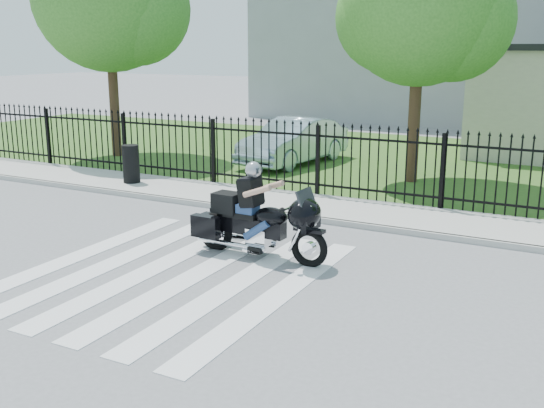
% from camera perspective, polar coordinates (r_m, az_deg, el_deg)
% --- Properties ---
extents(ground, '(120.00, 120.00, 0.00)m').
position_cam_1_polar(ground, '(10.67, -9.08, -6.20)').
color(ground, slate).
rests_on(ground, ground).
extents(crosswalk, '(5.00, 5.50, 0.01)m').
position_cam_1_polar(crosswalk, '(10.66, -9.08, -6.17)').
color(crosswalk, silver).
rests_on(crosswalk, ground).
extents(sidewalk, '(40.00, 2.00, 0.12)m').
position_cam_1_polar(sidewalk, '(14.77, 2.51, -0.07)').
color(sidewalk, '#ADAAA3').
rests_on(sidewalk, ground).
extents(curb, '(40.00, 0.12, 0.12)m').
position_cam_1_polar(curb, '(13.90, 0.75, -0.96)').
color(curb, '#ADAAA3').
rests_on(curb, ground).
extents(grass_strip, '(40.00, 12.00, 0.02)m').
position_cam_1_polar(grass_strip, '(21.19, 10.61, 3.89)').
color(grass_strip, '#2F5C1F').
rests_on(grass_strip, ground).
extents(iron_fence, '(26.00, 0.04, 1.80)m').
position_cam_1_polar(iron_fence, '(15.48, 4.12, 3.75)').
color(iron_fence, black).
rests_on(iron_fence, ground).
extents(tree_mid, '(4.20, 4.20, 6.78)m').
position_cam_1_polar(tree_mid, '(17.61, 13.15, 16.97)').
color(tree_mid, '#382316').
rests_on(tree_mid, ground).
extents(motorcycle_rider, '(2.65, 0.86, 1.75)m').
position_cam_1_polar(motorcycle_rider, '(11.17, -1.42, -1.23)').
color(motorcycle_rider, black).
rests_on(motorcycle_rider, ground).
extents(parked_car, '(2.12, 4.48, 1.42)m').
position_cam_1_polar(parked_car, '(20.08, 1.96, 5.65)').
color(parked_car, '#A2BCCB').
rests_on(parked_car, grass_strip).
extents(litter_bin, '(0.45, 0.45, 1.00)m').
position_cam_1_polar(litter_bin, '(17.22, -12.52, 3.54)').
color(litter_bin, black).
rests_on(litter_bin, sidewalk).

